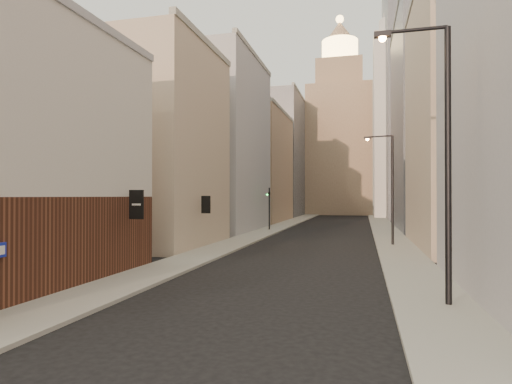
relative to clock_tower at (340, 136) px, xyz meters
The scene contains 14 objects.
sidewalk_left 41.32m from the clock_tower, 98.46° to the right, with size 3.00×140.00×0.15m, color #99998C.
sidewalk_right 41.64m from the clock_tower, 78.54° to the right, with size 3.00×140.00×0.15m, color #99998C.
left_bldg_beige 67.60m from the clock_tower, 99.46° to the right, with size 8.00×12.00×16.00m, color tan.
left_bldg_grey 51.76m from the clock_tower, 102.41° to the right, with size 8.00×16.00×20.00m, color #9E9EA3.
left_bldg_tan 35.05m from the clock_tower, 108.97° to the right, with size 8.00×18.00×17.00m, color #937458.
left_bldg_wingrid 17.23m from the clock_tower, 132.51° to the right, with size 8.00×20.00×24.00m, color gray.
right_bldg_beige 63.81m from the clock_tower, 78.16° to the right, with size 8.00×16.00×20.00m, color tan.
right_bldg_wingrid 44.21m from the clock_tower, 72.80° to the right, with size 8.00×20.00×26.00m, color gray.
highrise 24.93m from the clock_tower, 36.38° to the right, with size 21.00×23.00×51.20m.
clock_tower is the anchor object (origin of this frame).
white_tower 17.83m from the clock_tower, 51.84° to the right, with size 8.00×8.00×41.50m.
streetlamp_near 82.38m from the clock_tower, 84.58° to the right, with size 2.68×0.28×10.22m.
streetlamp_mid 63.51m from the clock_tower, 83.49° to the right, with size 2.32×0.66×8.94m.
traffic_light_left 51.48m from the clock_tower, 96.47° to the right, with size 0.59×0.53×5.00m.
Camera 1 is at (3.98, -5.76, 4.03)m, focal length 30.00 mm.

